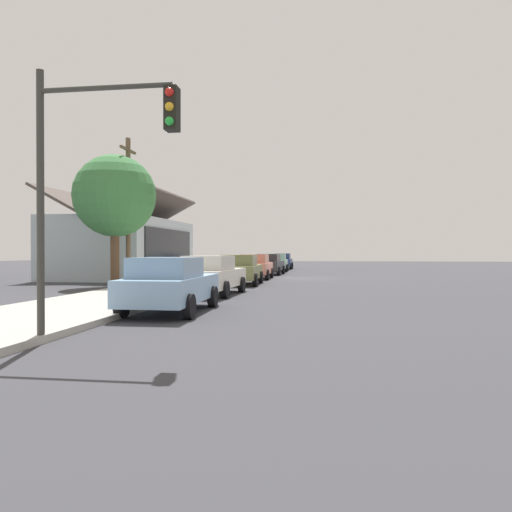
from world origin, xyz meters
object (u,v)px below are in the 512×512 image
object	(u,v)px
car_ivory	(211,275)
shade_tree	(115,196)
car_seafoam	(277,262)
utility_pole_wooden	(128,209)
car_coral	(255,266)
car_charcoal	(269,264)
traffic_light_main	(92,158)
fire_hydrant_red	(217,275)
car_skyblue	(170,284)
car_navy	(283,261)
car_olive	(240,269)

from	to	relation	value
car_ivory	shade_tree	xyz separation A→B (m)	(3.97, 5.91, 3.70)
car_seafoam	utility_pole_wooden	distance (m)	20.86
car_coral	utility_pole_wooden	xyz separation A→B (m)	(-7.63, 5.37, 3.11)
shade_tree	utility_pole_wooden	distance (m)	0.89
car_charcoal	traffic_light_main	xyz separation A→B (m)	(-28.72, -0.12, 2.68)
car_charcoal	fire_hydrant_red	xyz separation A→B (m)	(-11.20, 1.54, -0.32)
car_skyblue	car_charcoal	world-z (taller)	same
car_navy	traffic_light_main	size ratio (longest dim) A/B	0.87
shade_tree	car_olive	bearing A→B (deg)	-68.73
car_navy	car_charcoal	bearing A→B (deg)	179.34
car_skyblue	car_coral	bearing A→B (deg)	-0.24
car_navy	fire_hydrant_red	size ratio (longest dim) A/B	6.36
car_charcoal	fire_hydrant_red	size ratio (longest dim) A/B	6.37
shade_tree	fire_hydrant_red	size ratio (longest dim) A/B	9.29
car_seafoam	car_navy	world-z (taller)	same
car_seafoam	fire_hydrant_red	bearing A→B (deg)	172.95
car_coral	car_charcoal	distance (m)	6.06
car_seafoam	utility_pole_wooden	world-z (taller)	utility_pole_wooden
car_olive	car_navy	bearing A→B (deg)	-1.90
car_coral	traffic_light_main	xyz separation A→B (m)	(-22.65, -0.29, 2.68)
car_olive	car_navy	distance (m)	23.99
car_seafoam	fire_hydrant_red	size ratio (longest dim) A/B	6.56
car_skyblue	utility_pole_wooden	bearing A→B (deg)	27.90
car_ivory	utility_pole_wooden	world-z (taller)	utility_pole_wooden
car_seafoam	traffic_light_main	world-z (taller)	traffic_light_main
car_seafoam	car_navy	xyz separation A→B (m)	(6.03, 0.02, -0.00)
car_seafoam	fire_hydrant_red	world-z (taller)	car_seafoam
utility_pole_wooden	car_coral	bearing A→B (deg)	-35.16
car_skyblue	car_charcoal	size ratio (longest dim) A/B	1.01
car_charcoal	shade_tree	size ratio (longest dim) A/B	0.69
car_navy	shade_tree	bearing A→B (deg)	166.12
car_coral	car_navy	distance (m)	18.29
utility_pole_wooden	fire_hydrant_red	bearing A→B (deg)	-58.12
car_seafoam	shade_tree	xyz separation A→B (m)	(-20.28, 6.02, 3.70)
car_charcoal	shade_tree	distance (m)	15.77
car_olive	car_charcoal	world-z (taller)	same
utility_pole_wooden	car_ivory	bearing A→B (deg)	-129.08
car_coral	fire_hydrant_red	world-z (taller)	car_coral
car_charcoal	utility_pole_wooden	xyz separation A→B (m)	(-13.69, 5.54, 3.11)
car_navy	utility_pole_wooden	world-z (taller)	utility_pole_wooden
car_olive	car_seafoam	size ratio (longest dim) A/B	0.96
car_ivory	car_charcoal	bearing A→B (deg)	1.53
car_navy	shade_tree	xyz separation A→B (m)	(-26.31, 6.00, 3.71)
car_olive	utility_pole_wooden	size ratio (longest dim) A/B	0.59
utility_pole_wooden	traffic_light_main	bearing A→B (deg)	-159.36
fire_hydrant_red	car_coral	bearing A→B (deg)	-14.94
car_seafoam	car_navy	bearing A→B (deg)	-1.98
car_skyblue	car_seafoam	size ratio (longest dim) A/B	0.98
car_skyblue	car_seafoam	world-z (taller)	same
car_ivory	car_seafoam	distance (m)	24.25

